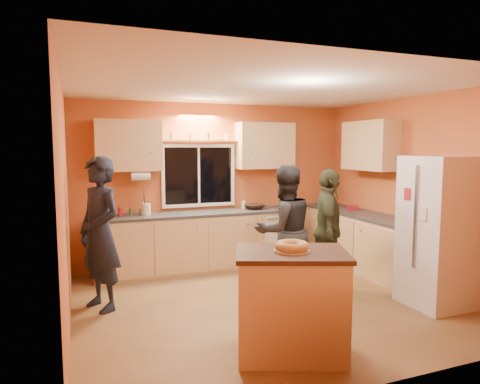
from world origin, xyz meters
name	(u,v)px	position (x,y,z in m)	size (l,w,h in m)	color
ground	(267,302)	(0.00, 0.00, 0.00)	(4.50, 4.50, 0.00)	brown
room_shell	(263,169)	(0.12, 0.41, 1.62)	(4.54, 4.04, 2.61)	#C25931
back_counter	(223,239)	(0.01, 1.70, 0.45)	(4.23, 0.62, 0.90)	tan
right_counter	(372,245)	(1.95, 0.50, 0.45)	(0.62, 1.84, 0.90)	tan
refrigerator	(439,232)	(1.89, -0.80, 0.90)	(0.72, 0.70, 1.80)	silver
island	(291,302)	(-0.34, -1.27, 0.49)	(1.18, 1.00, 0.97)	tan
bundt_pastry	(292,246)	(-0.34, -1.27, 1.01)	(0.31, 0.31, 0.09)	#B4814A
person_left	(100,234)	(-1.90, 0.53, 0.90)	(0.66, 0.43, 1.80)	black
person_center	(284,231)	(0.32, 0.18, 0.84)	(0.81, 0.63, 1.68)	black
person_right	(328,230)	(0.94, 0.12, 0.81)	(0.95, 0.40, 1.62)	#2E3522
mixing_bowl	(254,207)	(0.56, 1.72, 0.94)	(0.33, 0.33, 0.08)	black
utensil_crock	(146,209)	(-1.18, 1.72, 0.99)	(0.14, 0.14, 0.17)	beige
potted_plant	(416,212)	(2.03, -0.27, 1.05)	(0.27, 0.23, 0.30)	gray
red_box	(353,208)	(2.00, 1.06, 0.94)	(0.16, 0.12, 0.07)	maroon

